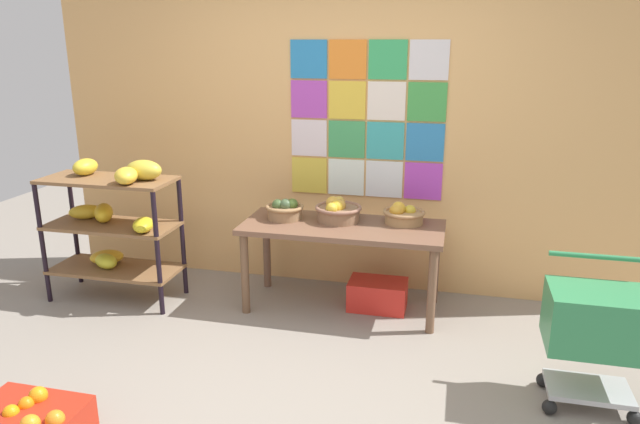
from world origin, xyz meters
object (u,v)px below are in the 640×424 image
object	(u,v)px
display_table	(342,236)
orange_crate_foreground	(28,424)
shopping_cart	(597,326)
banana_shelf_unit	(113,217)
fruit_basket_back_right	(402,214)
fruit_basket_left	(285,210)
fruit_basket_right	(338,210)
produce_crate_under_table	(378,295)

from	to	relation	value
display_table	orange_crate_foreground	world-z (taller)	display_table
display_table	shopping_cart	bearing A→B (deg)	-29.87
banana_shelf_unit	fruit_basket_back_right	bearing A→B (deg)	9.94
banana_shelf_unit	fruit_basket_back_right	size ratio (longest dim) A/B	3.62
banana_shelf_unit	shopping_cart	xyz separation A→B (m)	(3.33, -0.68, -0.18)
display_table	fruit_basket_left	distance (m)	0.49
display_table	fruit_basket_right	xyz separation A→B (m)	(-0.06, 0.09, 0.16)
fruit_basket_right	shopping_cart	xyz separation A→B (m)	(1.64, -1.00, -0.25)
produce_crate_under_table	shopping_cart	xyz separation A→B (m)	(1.31, -0.96, 0.38)
fruit_basket_back_right	orange_crate_foreground	distance (m)	2.72
fruit_basket_back_right	produce_crate_under_table	distance (m)	0.65
fruit_basket_back_right	fruit_basket_left	distance (m)	0.89
fruit_basket_back_right	orange_crate_foreground	xyz separation A→B (m)	(-1.65, -2.06, -0.63)
banana_shelf_unit	orange_crate_foreground	size ratio (longest dim) A/B	2.08
display_table	produce_crate_under_table	xyz separation A→B (m)	(0.27, 0.05, -0.47)
banana_shelf_unit	shopping_cart	bearing A→B (deg)	-11.55
fruit_basket_back_right	fruit_basket_left	xyz separation A→B (m)	(-0.88, -0.10, 0.00)
fruit_basket_right	produce_crate_under_table	distance (m)	0.71
banana_shelf_unit	fruit_basket_left	xyz separation A→B (m)	(1.29, 0.28, 0.07)
banana_shelf_unit	orange_crate_foreground	distance (m)	1.85
fruit_basket_left	orange_crate_foreground	world-z (taller)	fruit_basket_left
banana_shelf_unit	display_table	size ratio (longest dim) A/B	0.76
display_table	fruit_basket_back_right	size ratio (longest dim) A/B	4.79
fruit_basket_left	display_table	bearing A→B (deg)	-6.28
display_table	orange_crate_foreground	size ratio (longest dim) A/B	2.75
banana_shelf_unit	fruit_basket_left	size ratio (longest dim) A/B	3.87
fruit_basket_back_right	produce_crate_under_table	size ratio (longest dim) A/B	0.71
fruit_basket_right	orange_crate_foreground	bearing A→B (deg)	-120.42
produce_crate_under_table	orange_crate_foreground	bearing A→B (deg)	-127.44
orange_crate_foreground	fruit_basket_right	bearing A→B (deg)	59.58
fruit_basket_right	fruit_basket_left	size ratio (longest dim) A/B	1.21
banana_shelf_unit	display_table	world-z (taller)	banana_shelf_unit
fruit_basket_back_right	orange_crate_foreground	world-z (taller)	fruit_basket_back_right
orange_crate_foreground	shopping_cart	xyz separation A→B (m)	(2.81, 1.00, 0.39)
display_table	fruit_basket_left	xyz separation A→B (m)	(-0.46, 0.05, 0.16)
fruit_basket_right	shopping_cart	world-z (taller)	fruit_basket_right
banana_shelf_unit	orange_crate_foreground	xyz separation A→B (m)	(0.52, -1.68, -0.56)
produce_crate_under_table	shopping_cart	world-z (taller)	shopping_cart
banana_shelf_unit	produce_crate_under_table	size ratio (longest dim) A/B	2.58
orange_crate_foreground	produce_crate_under_table	bearing A→B (deg)	52.56
fruit_basket_right	orange_crate_foreground	distance (m)	2.41
shopping_cart	orange_crate_foreground	bearing A→B (deg)	-162.61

